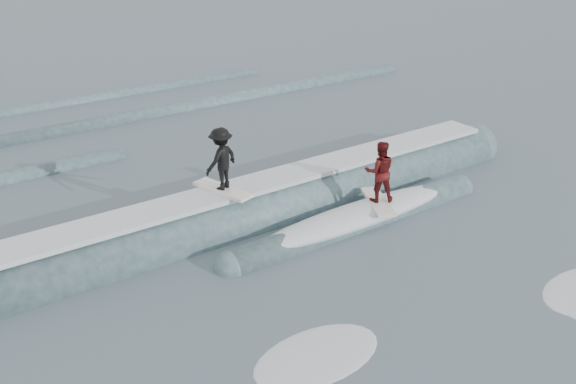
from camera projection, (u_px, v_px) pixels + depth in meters
ground at (421, 312)px, 15.46m from camera, size 160.00×160.00×0.00m
breaking_wave at (282, 213)px, 20.23m from camera, size 21.02×3.90×2.25m
surfer_black at (221, 161)px, 18.58m from camera, size 1.37×2.07×1.96m
surfer_red at (380, 174)px, 19.43m from camera, size 1.36×2.04×2.02m
whitewater at (535, 321)px, 15.12m from camera, size 12.71×6.36×0.10m
far_swells at (77, 133)px, 27.28m from camera, size 40.00×8.65×0.80m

